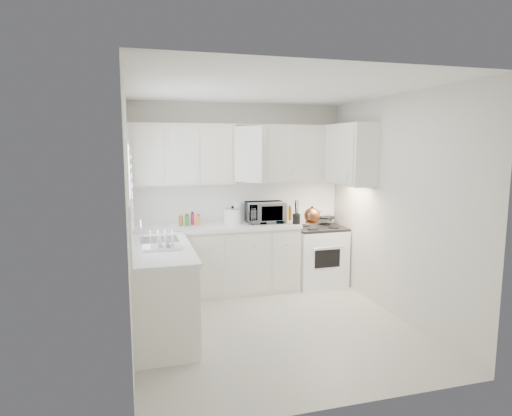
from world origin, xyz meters
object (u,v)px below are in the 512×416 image
object	(u,v)px
stove	(319,248)
tea_kettle	(312,214)
microwave	(265,210)
utensil_crock	(296,212)
rice_cooker	(233,215)
dish_rack	(161,239)

from	to	relation	value
stove	tea_kettle	bearing A→B (deg)	-139.30
stove	microwave	distance (m)	1.00
stove	utensil_crock	bearing A→B (deg)	-155.39
tea_kettle	stove	bearing A→B (deg)	38.93
tea_kettle	utensil_crock	size ratio (longest dim) A/B	0.82
rice_cooker	dish_rack	size ratio (longest dim) A/B	0.65
stove	dish_rack	xyz separation A→B (m)	(-2.31, -1.19, 0.51)
rice_cooker	utensil_crock	size ratio (longest dim) A/B	0.72
stove	dish_rack	world-z (taller)	dish_rack
tea_kettle	utensil_crock	bearing A→B (deg)	-172.32
stove	rice_cooker	world-z (taller)	rice_cooker
microwave	utensil_crock	size ratio (longest dim) A/B	1.54
microwave	tea_kettle	bearing A→B (deg)	-14.40
tea_kettle	dish_rack	size ratio (longest dim) A/B	0.74
rice_cooker	dish_rack	distance (m)	1.63
stove	utensil_crock	distance (m)	0.75
utensil_crock	tea_kettle	bearing A→B (deg)	10.38
utensil_crock	dish_rack	size ratio (longest dim) A/B	0.91
tea_kettle	rice_cooker	world-z (taller)	tea_kettle
stove	tea_kettle	distance (m)	0.58
stove	rice_cooker	size ratio (longest dim) A/B	4.48
tea_kettle	dish_rack	world-z (taller)	tea_kettle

